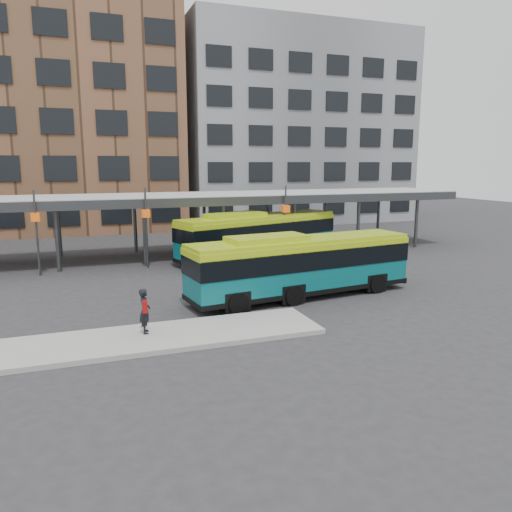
# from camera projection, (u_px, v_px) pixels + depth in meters

# --- Properties ---
(ground) EXTENTS (120.00, 120.00, 0.00)m
(ground) POSITION_uv_depth(u_px,v_px,m) (248.00, 306.00, 22.13)
(ground) COLOR #28282B
(ground) RESTS_ON ground
(boarding_island) EXTENTS (14.00, 3.00, 0.18)m
(boarding_island) POSITION_uv_depth(u_px,v_px,m) (128.00, 341.00, 17.49)
(boarding_island) COLOR gray
(boarding_island) RESTS_ON ground
(canopy) EXTENTS (40.00, 6.53, 4.80)m
(canopy) POSITION_uv_depth(u_px,v_px,m) (184.00, 198.00, 33.27)
(canopy) COLOR #999B9E
(canopy) RESTS_ON ground
(building_brick) EXTENTS (26.00, 14.00, 22.00)m
(building_brick) POSITION_uv_depth(u_px,v_px,m) (33.00, 111.00, 46.28)
(building_brick) COLOR brown
(building_brick) RESTS_ON ground
(building_grey) EXTENTS (24.00, 14.00, 20.00)m
(building_grey) POSITION_uv_depth(u_px,v_px,m) (289.00, 129.00, 55.24)
(building_grey) COLOR slate
(building_grey) RESTS_ON ground
(bus_front) EXTENTS (11.22, 3.72, 3.04)m
(bus_front) POSITION_uv_depth(u_px,v_px,m) (301.00, 264.00, 23.33)
(bus_front) COLOR #08585E
(bus_front) RESTS_ON ground
(bus_rear) EXTENTS (11.68, 5.97, 3.17)m
(bus_rear) POSITION_uv_depth(u_px,v_px,m) (259.00, 234.00, 32.54)
(bus_rear) COLOR #08585E
(bus_rear) RESTS_ON ground
(pedestrian) EXTENTS (0.45, 0.66, 1.65)m
(pedestrian) POSITION_uv_depth(u_px,v_px,m) (145.00, 311.00, 17.90)
(pedestrian) COLOR black
(pedestrian) RESTS_ON boarding_island
(bike_rack) EXTENTS (5.06, 1.52, 1.08)m
(bike_rack) POSITION_uv_depth(u_px,v_px,m) (353.00, 241.00, 37.42)
(bike_rack) COLOR slate
(bike_rack) RESTS_ON ground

